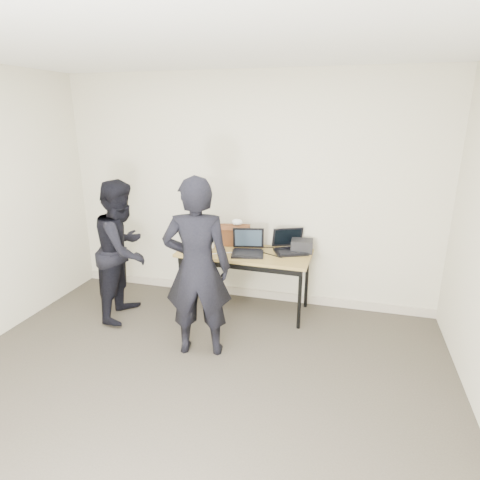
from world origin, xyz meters
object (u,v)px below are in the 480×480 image
at_px(person_typist, 197,268).
at_px(person_observer, 123,250).
at_px(laptop_right, 290,247).
at_px(desk, 244,257).
at_px(equipment_box, 302,246).
at_px(laptop_beige, 202,245).
at_px(laptop_center, 248,248).
at_px(leather_satchel, 235,235).

xyz_separation_m(person_typist, person_observer, (-1.07, 0.49, -0.08)).
bearing_deg(person_observer, laptop_right, -75.74).
bearing_deg(laptop_right, person_observer, 175.68).
bearing_deg(desk, equipment_box, 18.78).
distance_m(laptop_beige, laptop_center, 0.55).
bearing_deg(laptop_center, equipment_box, 9.10).
bearing_deg(desk, person_observer, -158.14).
bearing_deg(laptop_right, laptop_center, 178.81).
relative_size(laptop_beige, person_observer, 0.19).
relative_size(laptop_beige, equipment_box, 1.25).
height_order(laptop_right, person_typist, person_typist).
bearing_deg(leather_satchel, laptop_right, -14.23).
distance_m(laptop_beige, equipment_box, 1.16).
bearing_deg(desk, laptop_beige, -175.16).
height_order(laptop_right, person_observer, person_observer).
height_order(desk, laptop_center, laptop_center).
xyz_separation_m(equipment_box, person_observer, (-1.90, -0.65, -0.01)).
height_order(equipment_box, person_typist, person_typist).
xyz_separation_m(laptop_center, leather_satchel, (-0.23, 0.25, 0.07)).
height_order(laptop_beige, laptop_center, laptop_center).
relative_size(person_typist, person_observer, 1.10).
distance_m(laptop_right, equipment_box, 0.14).
xyz_separation_m(desk, leather_satchel, (-0.18, 0.23, 0.19)).
distance_m(laptop_beige, laptop_right, 1.02).
relative_size(laptop_center, equipment_box, 1.70).
xyz_separation_m(desk, laptop_beige, (-0.51, -0.03, 0.10)).
bearing_deg(leather_satchel, person_typist, -99.61).
height_order(desk, person_typist, person_typist).
xyz_separation_m(laptop_right, person_observer, (-1.76, -0.62, 0.01)).
height_order(laptop_center, equipment_box, laptop_center).
height_order(desk, laptop_beige, laptop_beige).
xyz_separation_m(leather_satchel, person_typist, (-0.02, -1.18, 0.02)).
xyz_separation_m(laptop_center, person_observer, (-1.32, -0.44, 0.00)).
relative_size(equipment_box, person_observer, 0.15).
relative_size(laptop_center, laptop_right, 0.90).
relative_size(laptop_right, person_observer, 0.29).
height_order(equipment_box, person_observer, person_observer).
bearing_deg(desk, leather_satchel, 129.97).
distance_m(desk, leather_satchel, 0.34).
distance_m(leather_satchel, equipment_box, 0.81).
xyz_separation_m(laptop_beige, leather_satchel, (0.33, 0.25, 0.08)).
bearing_deg(equipment_box, person_typist, -125.93).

